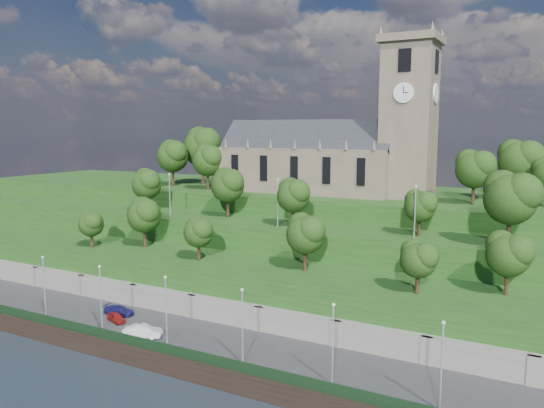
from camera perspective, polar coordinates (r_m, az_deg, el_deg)
The scene contains 17 objects.
ground at distance 61.18m, azimuth -11.18°, elevation -17.57°, with size 320.00×320.00×0.00m, color black.
promenade at distance 65.10m, azimuth -7.77°, elevation -14.90°, with size 160.00×12.00×2.00m, color #2D2D30.
quay_wall at distance 60.69m, azimuth -11.24°, elevation -16.64°, with size 160.00×0.50×2.20m, color black.
fence at distance 60.54m, azimuth -10.87°, elevation -15.15°, with size 160.00×0.10×1.20m, color black.
retaining_wall at distance 69.14m, azimuth -4.84°, elevation -12.12°, with size 160.00×2.10×5.00m.
embankment_lower at distance 73.52m, azimuth -2.29°, elevation -9.63°, with size 160.00×12.00×8.00m, color #1A4015.
embankment_upper at distance 82.30m, azimuth 1.58°, elevation -6.25°, with size 160.00×10.00×12.00m, color #1A4015.
hilltop at distance 100.80m, azimuth 6.88°, elevation -2.78°, with size 160.00×32.00×15.00m, color #1A4015.
church at distance 95.09m, azimuth 6.61°, elevation 5.69°, with size 38.60×12.35×27.60m.
trees_lower at distance 71.10m, azimuth -1.08°, elevation -2.91°, with size 64.02×8.68×7.89m.
trees_upper at distance 77.09m, azimuth 4.99°, elevation 1.49°, with size 64.06×8.88×9.40m.
trees_hilltop at distance 97.37m, azimuth 2.60°, elevation 5.34°, with size 73.12×16.15×11.93m.
lamp_posts_promenade at distance 61.66m, azimuth -11.33°, elevation -10.67°, with size 60.36×0.36×8.13m.
lamp_posts_upper at distance 77.75m, azimuth 0.62°, elevation 0.56°, with size 40.36×0.36×7.19m.
car_left at distance 71.67m, azimuth -16.41°, elevation -11.64°, with size 1.33×3.31×1.13m, color maroon.
car_middle at distance 65.87m, azimuth -13.75°, elevation -13.14°, with size 1.59×4.55×1.50m, color silver.
car_right at distance 74.09m, azimuth -16.13°, elevation -10.93°, with size 1.72×4.22×1.22m, color #191751.
Camera 1 is at (35.28, -42.55, 26.24)m, focal length 35.00 mm.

